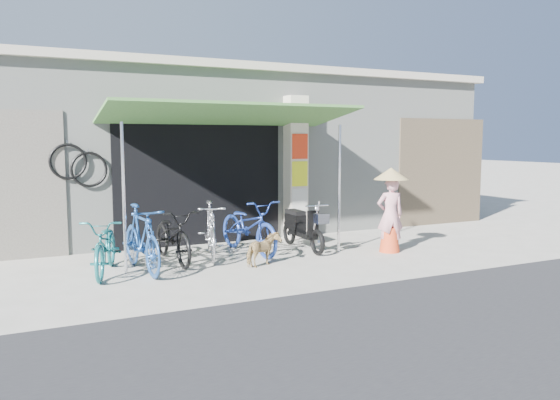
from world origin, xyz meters
name	(u,v)px	position (x,y,z in m)	size (l,w,h in m)	color
ground	(316,264)	(0.00, 0.00, 0.00)	(80.00, 80.00, 0.00)	#ACA79B
road_strip	(551,361)	(0.00, -4.50, 0.01)	(80.00, 6.00, 0.01)	#2B2B2D
bicycle_shop	(216,150)	(0.00, 5.09, 1.83)	(12.30, 5.30, 3.66)	#A9AEA5
shop_pillar	(295,168)	(0.85, 2.45, 1.50)	(0.42, 0.44, 3.00)	beige
awning	(231,116)	(-0.90, 1.63, 2.51)	(4.60, 1.88, 2.72)	#3B6C30
neighbour_right	(441,172)	(5.00, 2.59, 1.30)	(2.60, 0.06, 2.60)	brown
bike_teal	(106,246)	(-3.28, 0.82, 0.45)	(0.59, 1.70, 0.90)	#176668
bike_blue	(142,239)	(-2.75, 0.75, 0.53)	(0.50, 1.77, 1.06)	navy
bike_black	(173,236)	(-2.13, 1.20, 0.46)	(0.61, 1.76, 0.92)	black
bike_silver	(211,230)	(-1.44, 1.24, 0.50)	(0.47, 1.66, 1.00)	silver
bike_navy	(249,226)	(-0.67, 1.35, 0.50)	(0.67, 1.92, 1.01)	#223F9B
street_dog	(263,250)	(-0.86, 0.27, 0.28)	(0.30, 0.65, 0.55)	#A67158
moped	(302,228)	(0.37, 1.23, 0.42)	(0.46, 1.63, 0.92)	black
nun	(390,210)	(1.74, 0.31, 0.79)	(0.64, 0.64, 1.58)	#D28D96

